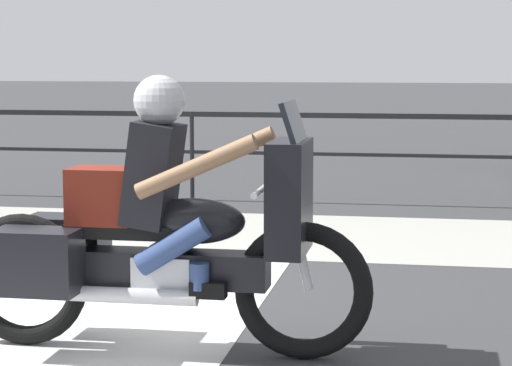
% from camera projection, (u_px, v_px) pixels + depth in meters
% --- Properties ---
extents(sidewalk_band, '(44.00, 2.40, 0.01)m').
position_uv_depth(sidewalk_band, '(142.00, 230.00, 9.75)').
color(sidewalk_band, '#A8A59E').
rests_on(sidewalk_band, ground).
extents(crosswalk_band, '(2.94, 6.00, 0.01)m').
position_uv_depth(crosswalk_band, '(4.00, 330.00, 6.21)').
color(crosswalk_band, silver).
rests_on(crosswalk_band, ground).
extents(fence_railing, '(36.00, 0.05, 1.06)m').
position_uv_depth(fence_railing, '(192.00, 130.00, 11.70)').
color(fence_railing, black).
rests_on(fence_railing, ground).
extents(motorcycle, '(2.44, 0.76, 1.59)m').
position_uv_depth(motorcycle, '(157.00, 233.00, 5.69)').
color(motorcycle, black).
rests_on(motorcycle, ground).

